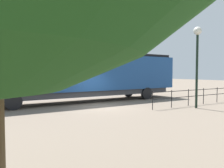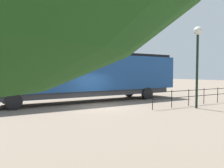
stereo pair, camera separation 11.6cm
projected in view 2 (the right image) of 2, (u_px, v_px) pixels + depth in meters
The scene contains 4 objects.
ground_plane at pixel (102, 107), 16.16m from camera, with size 120.00×120.00×0.00m, color #756656.
locomotive at pixel (90, 74), 19.24m from camera, with size 3.14×17.75×4.17m.
lamp_post at pixel (197, 48), 15.41m from camera, with size 0.56×0.56×5.58m.
platform_fence at pixel (204, 94), 17.64m from camera, with size 0.05×10.64×1.24m.
Camera 2 is at (14.05, -7.80, 2.46)m, focal length 36.29 mm.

